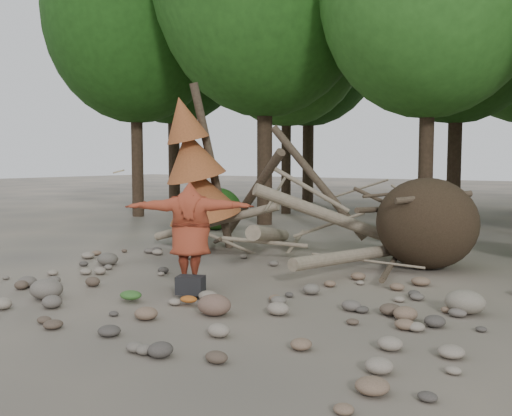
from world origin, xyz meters
The scene contains 13 objects.
ground centered at (0.00, 0.00, 0.00)m, with size 120.00×120.00×0.00m, color #514C44.
deadfall_pile centered at (2.02, 4.24, 0.95)m, with size 8.55×5.24×3.30m.
dead_conifer centered at (-3.12, 3.37, 2.11)m, with size 2.06×2.16×4.35m.
bush_left centered at (-5.50, 7.20, 0.72)m, with size 1.80×1.80×1.44m, color #1E4E15.
bush_mid centered at (0.80, 7.80, 0.56)m, with size 1.40×1.40×1.12m, color #28631C.
frisbee_thrower centered at (-0.29, -0.14, 1.02)m, with size 3.66×1.75×2.09m.
backpack centered at (0.06, -0.54, 0.15)m, with size 0.46×0.31×0.31m, color black.
cloth_green centered at (-0.53, -1.37, 0.07)m, with size 0.39×0.33×0.15m, color #336127.
cloth_orange centered at (0.40, -0.99, 0.05)m, with size 0.30×0.24×0.11m, color #A6541C.
boulder_front_left centered at (-1.88, -2.02, 0.17)m, with size 0.58×0.52×0.35m, color #6B6359.
boulder_front_right centered at (1.11, -1.21, 0.16)m, with size 0.53×0.48×0.32m, color brown.
boulder_mid_right centered at (4.25, 1.03, 0.18)m, with size 0.61×0.55×0.37m, color gray.
boulder_mid_left centered at (-3.42, 0.67, 0.15)m, with size 0.49×0.44×0.29m, color #5D584F.
Camera 1 is at (6.40, -7.90, 2.36)m, focal length 40.00 mm.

